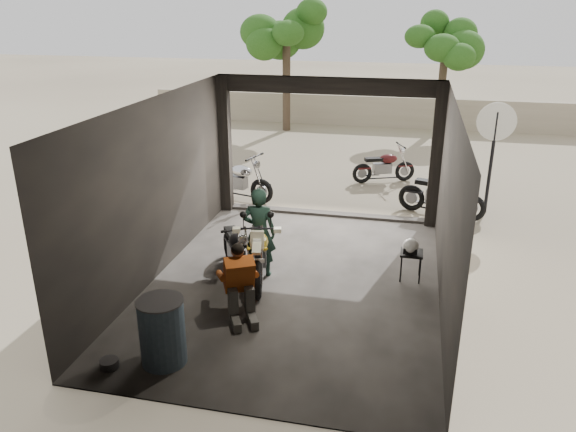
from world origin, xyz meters
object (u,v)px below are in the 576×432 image
at_px(outside_bike_a, 238,176).
at_px(outside_bike_c, 442,191).
at_px(helmet, 411,246).
at_px(outside_bike_b, 384,164).
at_px(sign_post, 494,139).
at_px(left_bike, 237,247).
at_px(stool, 411,256).
at_px(main_bike, 259,247).
at_px(mechanic, 241,286).
at_px(oil_drum, 162,332).
at_px(rider, 259,232).

xyz_separation_m(outside_bike_a, outside_bike_c, (4.98, -0.10, 0.01)).
bearing_deg(helmet, outside_bike_b, 108.58).
distance_m(outside_bike_b, sign_post, 3.41).
distance_m(left_bike, stool, 3.14).
xyz_separation_m(main_bike, mechanic, (0.10, -1.43, -0.02)).
distance_m(stool, helmet, 0.22).
xyz_separation_m(left_bike, helmet, (3.07, 0.44, 0.13)).
relative_size(outside_bike_a, oil_drum, 1.82).
distance_m(outside_bike_a, stool, 5.65).
bearing_deg(rider, mechanic, 93.91).
height_order(outside_bike_b, helmet, outside_bike_b).
xyz_separation_m(mechanic, stool, (2.55, 1.99, -0.13)).
height_order(helmet, oil_drum, oil_drum).
height_order(main_bike, stool, main_bike).
bearing_deg(mechanic, sign_post, 27.22).
bearing_deg(oil_drum, mechanic, 61.35).
relative_size(outside_bike_b, sign_post, 0.59).
distance_m(left_bike, outside_bike_c, 5.44).
xyz_separation_m(left_bike, outside_bike_a, (-1.26, 4.07, 0.04)).
relative_size(main_bike, outside_bike_b, 1.19).
bearing_deg(stool, helmet, -122.37).
distance_m(outside_bike_b, outside_bike_c, 2.80).
xyz_separation_m(outside_bike_b, stool, (0.85, -5.85, -0.06)).
bearing_deg(main_bike, mechanic, -98.53).
xyz_separation_m(helmet, sign_post, (1.71, 4.00, 1.10)).
xyz_separation_m(left_bike, rider, (0.41, 0.09, 0.28)).
height_order(outside_bike_b, oil_drum, outside_bike_b).
xyz_separation_m(outside_bike_a, stool, (4.37, -3.58, -0.13)).
bearing_deg(left_bike, outside_bike_c, 15.74).
relative_size(outside_bike_b, stool, 2.85).
xyz_separation_m(outside_bike_b, oil_drum, (-2.42, -9.16, -0.04)).
bearing_deg(sign_post, left_bike, -115.03).
bearing_deg(oil_drum, rider, 78.81).
bearing_deg(sign_post, outside_bike_a, -154.47).
xyz_separation_m(main_bike, outside_bike_b, (1.80, 6.41, -0.09)).
distance_m(stool, sign_post, 4.48).
relative_size(left_bike, mechanic, 1.37).
height_order(mechanic, stool, mechanic).
bearing_deg(outside_bike_a, mechanic, -146.45).
relative_size(left_bike, outside_bike_a, 0.93).
height_order(main_bike, left_bike, main_bike).
distance_m(left_bike, outside_bike_b, 6.73).
bearing_deg(sign_post, helmet, -91.06).
bearing_deg(main_bike, left_bike, 159.19).
xyz_separation_m(outside_bike_c, mechanic, (-3.17, -5.47, -0.00)).
distance_m(stool, oil_drum, 4.65).
xyz_separation_m(outside_bike_a, outside_bike_b, (3.51, 2.28, -0.07)).
xyz_separation_m(main_bike, helmet, (2.62, 0.51, 0.07)).
xyz_separation_m(mechanic, helmet, (2.52, 1.94, 0.08)).
height_order(outside_bike_c, stool, outside_bike_c).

